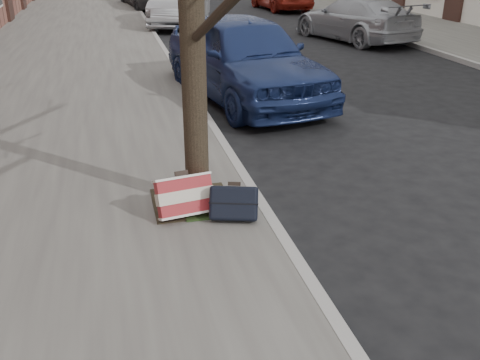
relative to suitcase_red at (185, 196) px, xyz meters
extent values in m
plane|color=black|center=(2.11, -0.91, -0.34)|extent=(120.00, 120.00, 0.00)
cube|color=slate|center=(-1.59, 14.09, -0.28)|extent=(5.00, 70.00, 0.12)
cube|color=slate|center=(9.91, 14.09, -0.28)|extent=(4.00, 70.00, 0.12)
cube|color=black|center=(0.11, 0.29, -0.22)|extent=(0.85, 0.85, 0.02)
cube|color=maroon|center=(0.00, 0.00, 0.00)|extent=(0.62, 0.41, 0.45)
cube|color=black|center=(0.48, -0.21, -0.03)|extent=(0.56, 0.43, 0.39)
imported|color=navy|center=(1.84, 4.77, 0.45)|extent=(2.68, 4.95, 1.60)
imported|color=#9A9DA1|center=(2.06, 14.97, 0.43)|extent=(2.89, 4.99, 1.56)
imported|color=#96989D|center=(6.74, 10.49, 0.30)|extent=(2.86, 4.77, 1.29)
camera|label=1|loc=(-0.63, -5.01, 2.41)|focal=40.00mm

